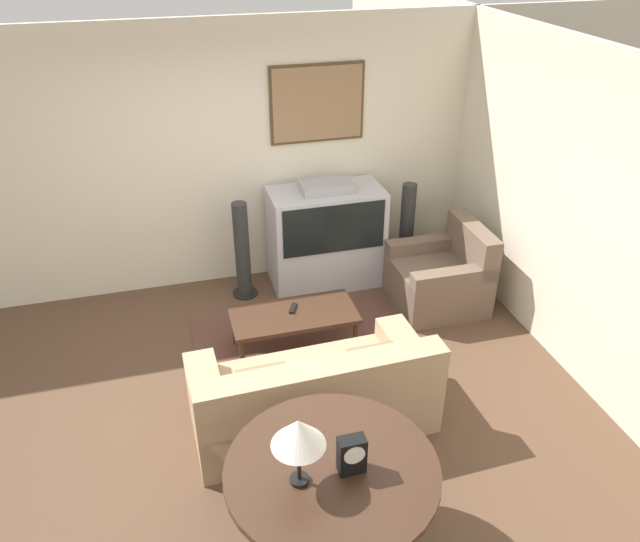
{
  "coord_description": "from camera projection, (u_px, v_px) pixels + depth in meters",
  "views": [
    {
      "loc": [
        -0.64,
        -3.86,
        3.55
      ],
      "look_at": [
        0.62,
        0.73,
        0.75
      ],
      "focal_mm": 35.0,
      "sensor_mm": 36.0,
      "label": 1
    }
  ],
  "objects": [
    {
      "name": "ground_plane",
      "position": [
        271.0,
        402.0,
        5.16
      ],
      "size": [
        12.0,
        12.0,
        0.0
      ],
      "primitive_type": "plane",
      "color": "brown"
    },
    {
      "name": "wall_back",
      "position": [
        224.0,
        159.0,
        6.24
      ],
      "size": [
        12.0,
        0.1,
        2.7
      ],
      "color": "beige",
      "rests_on": "ground_plane"
    },
    {
      "name": "wall_right",
      "position": [
        581.0,
        218.0,
        5.07
      ],
      "size": [
        0.06,
        12.0,
        2.7
      ],
      "color": "beige",
      "rests_on": "ground_plane"
    },
    {
      "name": "area_rug",
      "position": [
        305.0,
        351.0,
        5.73
      ],
      "size": [
        1.97,
        1.48,
        0.01
      ],
      "color": "brown",
      "rests_on": "ground_plane"
    },
    {
      "name": "tv",
      "position": [
        326.0,
        236.0,
        6.55
      ],
      "size": [
        1.16,
        0.6,
        1.15
      ],
      "color": "#B7B7BC",
      "rests_on": "ground_plane"
    },
    {
      "name": "couch",
      "position": [
        314.0,
        396.0,
        4.79
      ],
      "size": [
        1.87,
        0.9,
        0.79
      ],
      "rotation": [
        0.0,
        0.0,
        3.17
      ],
      "color": "tan",
      "rests_on": "ground_plane"
    },
    {
      "name": "armchair",
      "position": [
        441.0,
        278.0,
        6.3
      ],
      "size": [
        0.86,
        0.84,
        0.85
      ],
      "rotation": [
        0.0,
        0.0,
        -1.58
      ],
      "color": "brown",
      "rests_on": "ground_plane"
    },
    {
      "name": "coffee_table",
      "position": [
        294.0,
        317.0,
        5.58
      ],
      "size": [
        1.12,
        0.54,
        0.41
      ],
      "color": "#3D2619",
      "rests_on": "ground_plane"
    },
    {
      "name": "console_table",
      "position": [
        332.0,
        475.0,
        3.58
      ],
      "size": [
        1.25,
        1.25,
        0.79
      ],
      "color": "#3D2619",
      "rests_on": "ground_plane"
    },
    {
      "name": "table_lamp",
      "position": [
        298.0,
        434.0,
        3.28
      ],
      "size": [
        0.3,
        0.3,
        0.45
      ],
      "color": "black",
      "rests_on": "console_table"
    },
    {
      "name": "mantel_clock",
      "position": [
        352.0,
        455.0,
        3.47
      ],
      "size": [
        0.16,
        0.1,
        0.24
      ],
      "color": "black",
      "rests_on": "console_table"
    },
    {
      "name": "remote",
      "position": [
        293.0,
        308.0,
        5.61
      ],
      "size": [
        0.1,
        0.16,
        0.02
      ],
      "color": "black",
      "rests_on": "coffee_table"
    },
    {
      "name": "speaker_tower_left",
      "position": [
        242.0,
        253.0,
        6.34
      ],
      "size": [
        0.26,
        0.26,
        1.04
      ],
      "color": "black",
      "rests_on": "ground_plane"
    },
    {
      "name": "speaker_tower_right",
      "position": [
        406.0,
        232.0,
        6.75
      ],
      "size": [
        0.26,
        0.26,
        1.04
      ],
      "color": "black",
      "rests_on": "ground_plane"
    }
  ]
}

